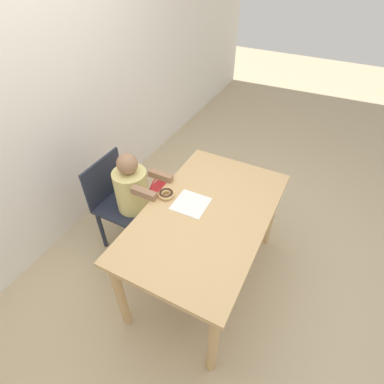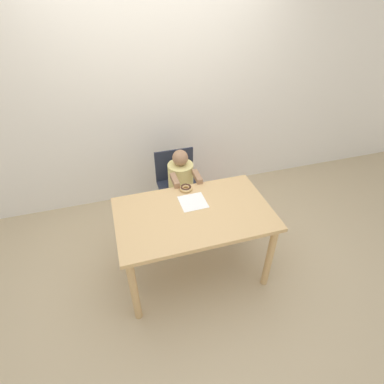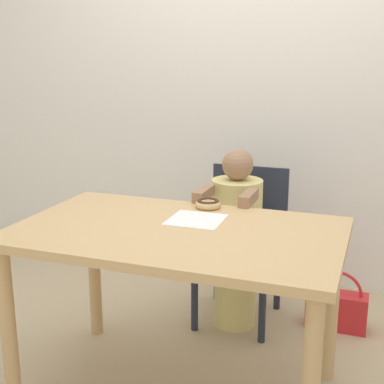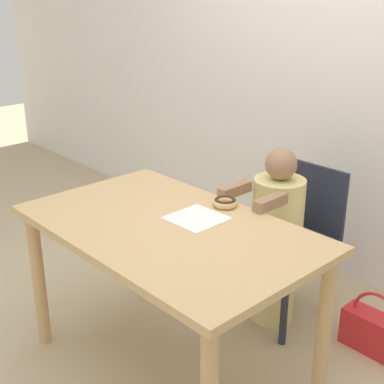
{
  "view_description": "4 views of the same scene",
  "coord_description": "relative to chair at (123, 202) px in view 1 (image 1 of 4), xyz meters",
  "views": [
    {
      "loc": [
        -1.24,
        -0.54,
        2.1
      ],
      "look_at": [
        0.02,
        0.12,
        0.84
      ],
      "focal_mm": 28.0,
      "sensor_mm": 36.0,
      "label": 1
    },
    {
      "loc": [
        -0.54,
        -1.75,
        2.32
      ],
      "look_at": [
        0.02,
        0.12,
        0.84
      ],
      "focal_mm": 28.0,
      "sensor_mm": 36.0,
      "label": 2
    },
    {
      "loc": [
        0.72,
        -1.83,
        1.37
      ],
      "look_at": [
        0.02,
        0.12,
        0.84
      ],
      "focal_mm": 50.0,
      "sensor_mm": 36.0,
      "label": 3
    },
    {
      "loc": [
        1.53,
        -1.29,
        1.64
      ],
      "look_at": [
        0.02,
        0.12,
        0.84
      ],
      "focal_mm": 50.0,
      "sensor_mm": 36.0,
      "label": 4
    }
  ],
  "objects": [
    {
      "name": "ground_plane",
      "position": [
        -0.06,
        -0.77,
        -0.43
      ],
      "size": [
        12.0,
        12.0,
        0.0
      ],
      "primitive_type": "plane",
      "color": "tan"
    },
    {
      "name": "chair",
      "position": [
        0.0,
        0.0,
        0.0
      ],
      "size": [
        0.42,
        0.45,
        0.79
      ],
      "color": "#232838",
      "rests_on": "ground_plane"
    },
    {
      "name": "dining_table",
      "position": [
        -0.06,
        -0.77,
        0.19
      ],
      "size": [
        1.27,
        0.77,
        0.72
      ],
      "color": "tan",
      "rests_on": "ground_plane"
    },
    {
      "name": "donut",
      "position": [
        -0.04,
        -0.45,
        0.31
      ],
      "size": [
        0.11,
        0.11,
        0.04
      ],
      "color": "#DBB270",
      "rests_on": "dining_table"
    },
    {
      "name": "wall_back",
      "position": [
        -0.06,
        0.58,
        0.82
      ],
      "size": [
        8.0,
        0.05,
        2.5
      ],
      "color": "silver",
      "rests_on": "ground_plane"
    },
    {
      "name": "handbag",
      "position": [
        0.5,
        0.02,
        -0.32
      ],
      "size": [
        0.31,
        0.12,
        0.31
      ],
      "color": "red",
      "rests_on": "ground_plane"
    },
    {
      "name": "child_figure",
      "position": [
        0.0,
        -0.12,
        0.03
      ],
      "size": [
        0.26,
        0.42,
        0.93
      ],
      "color": "#E0D17F",
      "rests_on": "ground_plane"
    },
    {
      "name": "napkin",
      "position": [
        -0.03,
        -0.64,
        0.29
      ],
      "size": [
        0.22,
        0.22,
        0.0
      ],
      "color": "white",
      "rests_on": "dining_table"
    }
  ]
}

